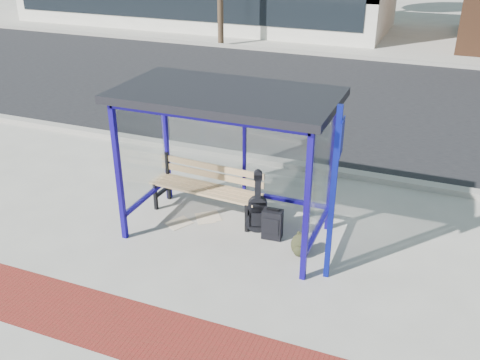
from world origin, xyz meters
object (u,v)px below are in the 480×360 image
at_px(suitcase, 272,224).
at_px(backpack, 301,246).
at_px(guitar_bag, 257,211).
at_px(bench, 207,185).

bearing_deg(suitcase, backpack, -33.33).
bearing_deg(guitar_bag, backpack, -46.08).
distance_m(suitcase, backpack, 0.65).
xyz_separation_m(suitcase, backpack, (0.57, -0.31, -0.08)).
height_order(guitar_bag, suitcase, guitar_bag).
distance_m(guitar_bag, suitcase, 0.34).
distance_m(bench, guitar_bag, 1.08).
bearing_deg(guitar_bag, bench, 144.94).
distance_m(bench, suitcase, 1.41).
xyz_separation_m(bench, backpack, (1.90, -0.69, -0.36)).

